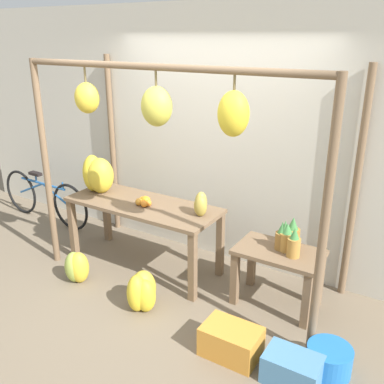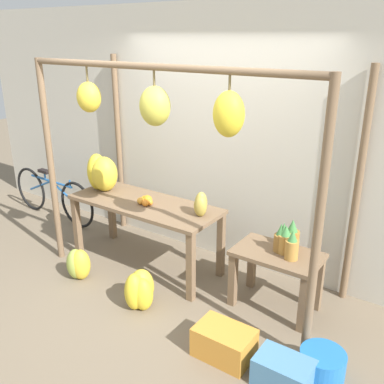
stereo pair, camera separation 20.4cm
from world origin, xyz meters
The scene contains 15 objects.
ground_plane centered at (0.00, 0.00, 0.00)m, with size 20.00×20.00×0.00m, color #756651.
shop_wall_back centered at (0.00, 1.36, 1.40)m, with size 8.00×0.08×2.80m.
stall_awning centered at (0.02, 0.41, 1.63)m, with size 3.06×1.22×2.25m.
display_table_main centered at (-0.54, 0.63, 0.65)m, with size 1.71×0.66×0.76m.
display_table_side centered at (0.99, 0.72, 0.45)m, with size 0.80×0.49×0.58m.
banana_pile_on_table centered at (-1.18, 0.65, 0.97)m, with size 0.45×0.40×0.43m.
orange_pile centered at (-0.48, 0.61, 0.81)m, with size 0.18×0.15×0.09m.
pineapple_cluster centered at (1.05, 0.77, 0.70)m, with size 0.26×0.35×0.29m.
banana_pile_ground_left centered at (-0.94, -0.01, 0.17)m, with size 0.34×0.30×0.35m.
banana_pile_ground_right centered at (-0.07, -0.02, 0.18)m, with size 0.36×0.40×0.38m.
fruit_crate_white centered at (0.94, -0.14, 0.13)m, with size 0.47×0.31×0.26m.
blue_bucket centered at (1.67, 0.08, 0.11)m, with size 0.35×0.35×0.22m.
parked_bicycle centered at (-2.48, 0.90, 0.34)m, with size 1.69×0.09×0.69m.
papaya_pile centered at (0.16, 0.68, 0.88)m, with size 0.17×0.18×0.24m.
fruit_crate_purple centered at (1.47, -0.16, 0.12)m, with size 0.42×0.28×0.23m.
Camera 1 is at (2.16, -2.72, 2.48)m, focal length 40.00 mm.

